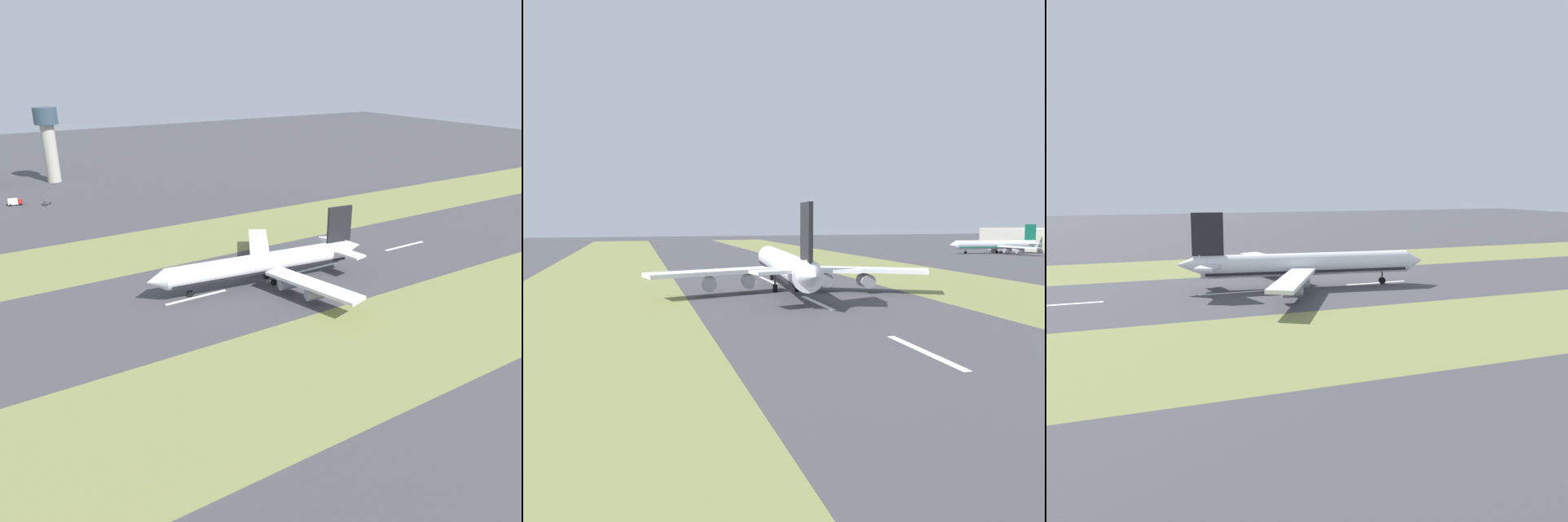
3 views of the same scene
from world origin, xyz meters
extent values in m
plane|color=#424247|center=(0.00, 0.00, 0.00)|extent=(800.00, 800.00, 0.00)
cube|color=olive|center=(-45.00, 0.00, 0.00)|extent=(40.00, 600.00, 0.01)
cube|color=olive|center=(45.00, 0.00, 0.00)|extent=(40.00, 600.00, 0.01)
cube|color=silver|center=(0.00, -57.15, 0.01)|extent=(1.20, 18.00, 0.01)
cube|color=silver|center=(0.00, -17.15, 0.01)|extent=(1.20, 18.00, 0.01)
cube|color=silver|center=(0.00, 22.85, 0.01)|extent=(1.20, 18.00, 0.01)
cylinder|color=white|center=(-1.17, 2.85, 6.20)|extent=(12.84, 56.31, 6.00)
cone|color=white|center=(2.58, 33.12, 6.20)|extent=(6.45, 5.68, 5.88)
cone|color=white|center=(-4.98, -27.92, 7.00)|extent=(5.80, 6.58, 5.10)
cube|color=black|center=(-1.17, 2.85, 4.55)|extent=(12.27, 54.05, 0.70)
cube|color=white|center=(-19.42, -2.17, 5.30)|extent=(29.57, 13.27, 0.90)
cube|color=white|center=(15.31, -6.47, 5.30)|extent=(28.26, 19.33, 0.90)
cylinder|color=#93939E|center=(-10.59, -0.01, 2.85)|extent=(3.77, 5.16, 3.20)
cylinder|color=#93939E|center=(-19.95, -2.38, 2.85)|extent=(3.77, 5.16, 3.20)
cylinder|color=#93939E|center=(7.27, -2.23, 2.85)|extent=(3.77, 5.16, 3.20)
cylinder|color=#93939E|center=(15.77, -6.81, 2.85)|extent=(3.77, 5.16, 3.20)
cube|color=black|center=(-4.36, -22.95, 14.70)|extent=(1.78, 8.04, 11.00)
cube|color=white|center=(-9.82, -22.28, 7.20)|extent=(10.65, 6.22, 0.60)
cube|color=white|center=(1.09, -23.63, 7.20)|extent=(10.92, 8.22, 0.60)
cylinder|color=#59595E|center=(1.45, 23.97, 2.50)|extent=(0.50, 0.50, 3.20)
cylinder|color=black|center=(1.45, 23.97, 0.90)|extent=(1.11, 1.90, 1.80)
cylinder|color=#59595E|center=(-4.12, 0.19, 2.50)|extent=(0.50, 0.50, 3.20)
cylinder|color=black|center=(-4.12, 0.19, 0.90)|extent=(1.11, 1.90, 1.80)
cylinder|color=#59595E|center=(1.04, -0.45, 2.50)|extent=(0.50, 0.50, 3.20)
cylinder|color=black|center=(1.04, -0.45, 0.90)|extent=(1.11, 1.90, 1.80)
camera|label=1|loc=(-116.81, 73.67, 60.17)|focal=35.00mm
camera|label=2|loc=(-35.49, -113.55, 16.99)|focal=35.00mm
camera|label=3|loc=(125.47, -41.56, 26.56)|focal=35.00mm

